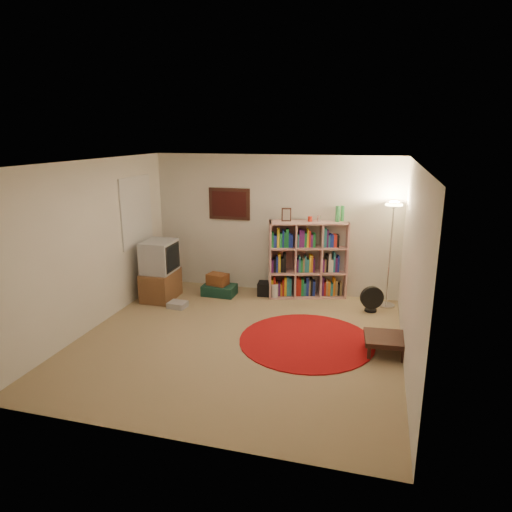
{
  "coord_description": "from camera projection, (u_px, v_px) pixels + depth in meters",
  "views": [
    {
      "loc": [
        1.8,
        -5.7,
        2.87
      ],
      "look_at": [
        0.1,
        0.6,
        1.1
      ],
      "focal_mm": 32.0,
      "sensor_mm": 36.0,
      "label": 1
    }
  ],
  "objects": [
    {
      "name": "room",
      "position": [
        235.0,
        254.0,
        6.24
      ],
      "size": [
        4.54,
        4.54,
        2.54
      ],
      "color": "#927A55",
      "rests_on": "ground"
    },
    {
      "name": "bookshelf",
      "position": [
        306.0,
        260.0,
        8.12
      ],
      "size": [
        1.43,
        0.76,
        1.65
      ],
      "rotation": [
        0.0,
        0.0,
        0.28
      ],
      "color": "tan",
      "rests_on": "ground"
    },
    {
      "name": "floor_lamp",
      "position": [
        393.0,
        220.0,
        7.41
      ],
      "size": [
        0.37,
        0.37,
        1.81
      ],
      "rotation": [
        0.0,
        0.0,
        -0.08
      ],
      "color": "silver",
      "rests_on": "ground"
    },
    {
      "name": "floor_fan",
      "position": [
        372.0,
        299.0,
        7.5
      ],
      "size": [
        0.39,
        0.26,
        0.44
      ],
      "rotation": [
        0.0,
        0.0,
        0.32
      ],
      "color": "black",
      "rests_on": "ground"
    },
    {
      "name": "tv_stand",
      "position": [
        160.0,
        271.0,
        8.02
      ],
      "size": [
        0.53,
        0.73,
        1.06
      ],
      "rotation": [
        0.0,
        0.0,
        0.01
      ],
      "color": "brown",
      "rests_on": "ground"
    },
    {
      "name": "dvd_box",
      "position": [
        178.0,
        305.0,
        7.73
      ],
      "size": [
        0.32,
        0.27,
        0.1
      ],
      "rotation": [
        0.0,
        0.0,
        -0.08
      ],
      "color": "#A6A6AA",
      "rests_on": "ground"
    },
    {
      "name": "suitcase",
      "position": [
        219.0,
        290.0,
        8.31
      ],
      "size": [
        0.59,
        0.39,
        0.19
      ],
      "rotation": [
        0.0,
        0.0,
        -0.02
      ],
      "color": "#123327",
      "rests_on": "ground"
    },
    {
      "name": "wicker_basket",
      "position": [
        218.0,
        279.0,
        8.28
      ],
      "size": [
        0.4,
        0.32,
        0.2
      ],
      "rotation": [
        0.0,
        0.0,
        -0.21
      ],
      "color": "brown",
      "rests_on": "suitcase"
    },
    {
      "name": "duffel_bag",
      "position": [
        267.0,
        289.0,
        8.31
      ],
      "size": [
        0.37,
        0.32,
        0.24
      ],
      "rotation": [
        0.0,
        0.0,
        0.11
      ],
      "color": "black",
      "rests_on": "ground"
    },
    {
      "name": "paper_towel",
      "position": [
        275.0,
        291.0,
        8.13
      ],
      "size": [
        0.14,
        0.14,
        0.26
      ],
      "rotation": [
        0.0,
        0.0,
        0.11
      ],
      "color": "silver",
      "rests_on": "ground"
    },
    {
      "name": "red_rug",
      "position": [
        306.0,
        341.0,
        6.48
      ],
      "size": [
        1.91,
        1.91,
        0.02
      ],
      "color": "maroon",
      "rests_on": "ground"
    },
    {
      "name": "side_table",
      "position": [
        385.0,
        339.0,
        6.08
      ],
      "size": [
        0.58,
        0.58,
        0.25
      ],
      "rotation": [
        0.0,
        0.0,
        0.09
      ],
      "color": "black",
      "rests_on": "ground"
    }
  ]
}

